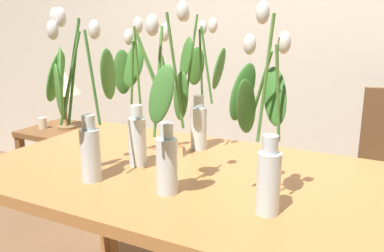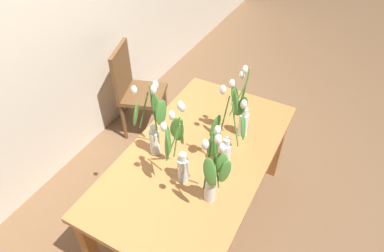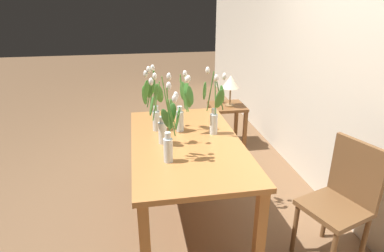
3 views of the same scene
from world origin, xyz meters
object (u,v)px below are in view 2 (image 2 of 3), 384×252
dining_table (198,163)px  tulip_vase_1 (227,144)px  tulip_vase_0 (153,127)px  tulip_vase_3 (178,151)px  dining_chair (134,87)px  tulip_vase_2 (241,112)px  tulip_vase_4 (213,174)px

dining_table → tulip_vase_1: 0.34m
tulip_vase_0 → dining_table: bearing=-66.1°
dining_table → tulip_vase_3: 0.40m
tulip_vase_0 → dining_chair: size_ratio=0.63×
tulip_vase_0 → tulip_vase_2: tulip_vase_0 is taller
tulip_vase_4 → tulip_vase_0: bearing=70.6°
tulip_vase_1 → dining_chair: tulip_vase_1 is taller
tulip_vase_2 → tulip_vase_3: size_ratio=1.07×
tulip_vase_3 → tulip_vase_1: bearing=-41.1°
dining_chair → tulip_vase_4: bearing=-127.1°
tulip_vase_2 → tulip_vase_3: 0.56m
dining_table → tulip_vase_2: size_ratio=2.75×
dining_table → tulip_vase_4: size_ratio=2.80×
tulip_vase_1 → tulip_vase_3: bearing=138.9°
tulip_vase_3 → tulip_vase_2: bearing=-18.4°
tulip_vase_1 → tulip_vase_4: 0.31m
tulip_vase_3 → dining_chair: bearing=48.7°
tulip_vase_3 → tulip_vase_4: 0.26m
dining_table → tulip_vase_1: (0.01, -0.19, 0.28)m
tulip_vase_1 → tulip_vase_2: bearing=5.6°
dining_table → tulip_vase_3: tulip_vase_3 is taller
dining_table → tulip_vase_0: bearing=113.9°
tulip_vase_4 → dining_chair: bearing=52.9°
tulip_vase_3 → tulip_vase_4: size_ratio=0.95×
tulip_vase_2 → tulip_vase_3: (-0.53, 0.18, 0.03)m
dining_table → tulip_vase_4: 0.51m
tulip_vase_2 → tulip_vase_4: 0.60m
tulip_vase_4 → dining_chair: tulip_vase_4 is taller
tulip_vase_4 → tulip_vase_2: bearing=7.5°
dining_table → tulip_vase_4: (-0.29, -0.24, 0.33)m
dining_table → tulip_vase_2: 0.46m
tulip_vase_2 → tulip_vase_1: bearing=-174.4°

